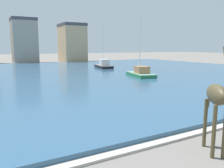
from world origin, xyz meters
The scene contains 7 objects.
harbor_water centered at (0.00, 35.15, 0.17)m, with size 89.07×54.58×0.34m, color #2D5170.
quay_edge_coping centered at (0.00, 7.62, 0.06)m, with size 89.07×0.50×0.12m, color #ADA89E.
giraffe_statue centered at (3.00, 5.73, 2.41)m, with size 1.84×2.44×4.72m.
sailboat_green centered at (14.06, 26.31, 0.60)m, with size 3.55×6.69×8.62m.
sailboat_black centered at (15.51, 40.43, 0.67)m, with size 3.28×6.81×8.79m.
townhouse_end_terrace centered at (5.09, 66.11, 5.99)m, with size 6.35×5.76×11.94m.
townhouse_tall_gabled centered at (17.90, 64.51, 5.48)m, with size 6.45×7.84×10.93m.
Camera 1 is at (-5.18, -0.14, 4.42)m, focal length 37.13 mm.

